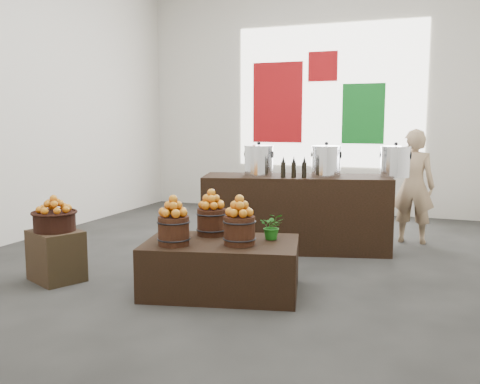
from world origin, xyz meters
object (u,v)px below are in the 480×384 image
at_px(wicker_basket, 55,222).
at_px(stock_pot_left, 259,161).
at_px(stock_pot_center, 326,162).
at_px(stock_pot_right, 395,162).
at_px(counter, 296,213).
at_px(crate, 56,256).
at_px(shopper, 413,186).
at_px(display_table, 221,267).

height_order(wicker_basket, stock_pot_left, stock_pot_left).
distance_m(stock_pot_center, stock_pot_right, 0.82).
relative_size(counter, stock_pot_right, 6.47).
distance_m(crate, stock_pot_right, 3.97).
xyz_separation_m(crate, shopper, (3.21, 3.05, 0.49)).
height_order(counter, stock_pot_left, stock_pot_left).
xyz_separation_m(crate, stock_pot_left, (1.44, 2.00, 0.84)).
height_order(wicker_basket, stock_pot_center, stock_pot_center).
distance_m(crate, wicker_basket, 0.35).
bearing_deg(wicker_basket, stock_pot_left, 54.13).
xyz_separation_m(stock_pot_center, stock_pot_right, (0.79, 0.22, 0.00)).
distance_m(wicker_basket, shopper, 4.43).
height_order(crate, wicker_basket, wicker_basket).
distance_m(display_table, stock_pot_center, 2.20).
bearing_deg(counter, wicker_basket, -146.96).
bearing_deg(stock_pot_left, crate, -125.87).
bearing_deg(crate, shopper, 43.56).
height_order(crate, stock_pot_right, stock_pot_right).
height_order(stock_pot_left, shopper, shopper).
bearing_deg(stock_pot_left, stock_pot_right, 15.25).
distance_m(counter, shopper, 1.64).
relative_size(crate, display_table, 0.36).
bearing_deg(wicker_basket, stock_pot_right, 38.77).
distance_m(crate, stock_pot_center, 3.26).
height_order(counter, stock_pot_center, stock_pot_center).
bearing_deg(stock_pot_left, wicker_basket, -125.87).
height_order(wicker_basket, shopper, shopper).
bearing_deg(stock_pot_right, wicker_basket, -141.23).
bearing_deg(display_table, stock_pot_right, 44.78).
relative_size(stock_pot_left, stock_pot_right, 1.00).
distance_m(counter, stock_pot_center, 0.73).
relative_size(wicker_basket, counter, 0.18).
distance_m(stock_pot_left, shopper, 2.08).
relative_size(wicker_basket, shopper, 0.27).
xyz_separation_m(stock_pot_center, shopper, (0.97, 0.83, -0.35)).
height_order(stock_pot_left, stock_pot_center, same).
height_order(wicker_basket, stock_pot_right, stock_pot_right).
height_order(stock_pot_left, stock_pot_right, same).
bearing_deg(display_table, stock_pot_left, 84.35).
height_order(crate, stock_pot_center, stock_pot_center).
height_order(display_table, stock_pot_left, stock_pot_left).
height_order(wicker_basket, counter, counter).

